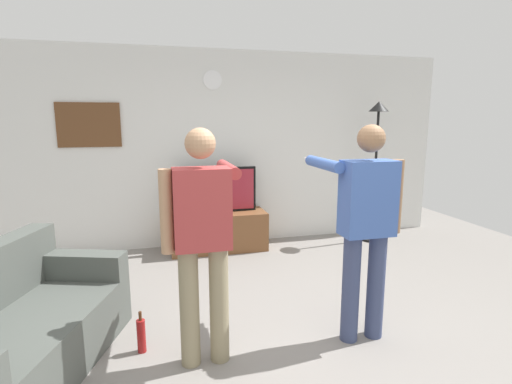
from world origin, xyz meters
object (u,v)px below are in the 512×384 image
person_standing_nearer_lamp (202,235)px  person_standing_nearer_couch (366,221)px  framed_picture (89,125)px  floor_lamp (377,143)px  beverage_bottle (141,335)px  side_couch (12,334)px  tv_stand (219,231)px  wall_clock (212,80)px  television (217,190)px

person_standing_nearer_lamp → person_standing_nearer_couch: (1.28, 0.00, 0.01)m
person_standing_nearer_lamp → framed_picture: bearing=111.6°
floor_lamp → beverage_bottle: 4.08m
side_couch → beverage_bottle: (0.84, 0.08, -0.18)m
framed_picture → person_standing_nearer_couch: 3.72m
tv_stand → beverage_bottle: 2.45m
wall_clock → person_standing_nearer_lamp: size_ratio=0.15×
person_standing_nearer_couch → television: bearing=107.2°
television → side_couch: (-1.79, -2.38, -0.51)m
framed_picture → beverage_bottle: framed_picture is taller
wall_clock → person_standing_nearer_couch: size_ratio=0.14×
framed_picture → beverage_bottle: bearing=-76.0°
wall_clock → floor_lamp: bearing=-10.5°
wall_clock → framed_picture: size_ratio=0.33×
television → person_standing_nearer_lamp: person_standing_nearer_lamp is taller
side_couch → floor_lamp: bearing=28.4°
wall_clock → television: bearing=-90.0°
side_couch → framed_picture: bearing=85.6°
floor_lamp → side_couch: bearing=-151.6°
television → floor_lamp: size_ratio=0.53×
television → framed_picture: (-1.59, 0.25, 0.87)m
tv_stand → side_couch: 2.94m
television → wall_clock: 1.48m
television → beverage_bottle: television is taller
wall_clock → person_standing_nearer_lamp: wall_clock is taller
wall_clock → framed_picture: (-1.59, 0.00, -0.59)m
person_standing_nearer_couch → beverage_bottle: bearing=172.6°
person_standing_nearer_lamp → person_standing_nearer_couch: person_standing_nearer_couch is taller
floor_lamp → person_standing_nearer_lamp: bearing=-139.8°
tv_stand → wall_clock: size_ratio=5.15×
tv_stand → television: 0.57m
wall_clock → person_standing_nearer_lamp: (-0.50, -2.77, -1.32)m
framed_picture → television: bearing=-8.9°
tv_stand → person_standing_nearer_couch: bearing=-72.5°
floor_lamp → person_standing_nearer_couch: bearing=-122.5°
tv_stand → beverage_bottle: (-0.96, -2.25, -0.12)m
side_couch → person_standing_nearer_lamp: bearing=-6.3°
wall_clock → beverage_bottle: size_ratio=0.75×
tv_stand → beverage_bottle: bearing=-113.1°
framed_picture → person_standing_nearer_lamp: framed_picture is taller
tv_stand → side_couch: (-1.79, -2.33, 0.06)m
floor_lamp → person_standing_nearer_lamp: size_ratio=1.18×
wall_clock → beverage_bottle: bearing=-110.7°
tv_stand → television: television is taller
person_standing_nearer_lamp → side_couch: bearing=173.7°
tv_stand → person_standing_nearer_lamp: person_standing_nearer_lamp is taller
wall_clock → tv_stand: bearing=-90.0°
person_standing_nearer_lamp → television: bearing=78.9°
television → beverage_bottle: (-0.96, -2.30, -0.69)m
floor_lamp → person_standing_nearer_lamp: 3.66m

